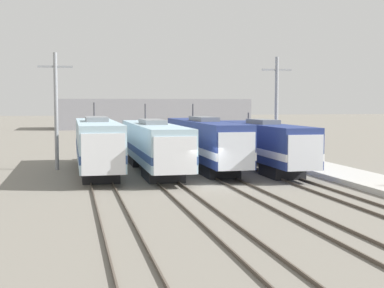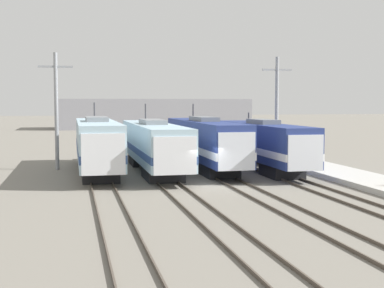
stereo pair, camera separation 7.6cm
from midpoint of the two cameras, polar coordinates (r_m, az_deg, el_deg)
ground_plane at (r=34.89m, az=1.57°, el=-4.59°), size 400.00×400.00×0.00m
rail_pair_far_left at (r=33.88m, az=-9.32°, el=-4.79°), size 1.51×120.00×0.15m
rail_pair_center_left at (r=34.41m, az=-1.99°, el=-4.59°), size 1.51×120.00×0.15m
rail_pair_center_right at (r=35.47m, az=5.01°, el=-4.33°), size 1.51×120.00×0.15m
rail_pair_far_right at (r=37.03m, az=11.50°, el=-4.03°), size 1.51×120.00×0.15m
locomotive_far_left at (r=41.93m, az=-10.03°, el=-0.04°), size 3.01×17.68×5.49m
locomotive_center_left at (r=42.17m, az=-4.06°, el=-0.12°), size 3.02×19.03×5.38m
locomotive_center_right at (r=43.71m, az=1.50°, el=0.17°), size 2.82×18.21×5.36m
locomotive_far_right at (r=43.06m, az=7.84°, el=-0.06°), size 2.76×16.34×4.61m
catenary_tower_left at (r=44.83m, az=-14.23°, el=3.71°), size 2.76×0.31×9.51m
catenary_tower_right at (r=48.24m, az=9.07°, el=3.83°), size 2.76×0.31×9.51m
platform at (r=39.08m, az=17.58°, el=-3.56°), size 4.00×120.00×0.36m
depot_building at (r=115.88m, az=-4.18°, el=3.25°), size 40.66×12.93×6.23m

